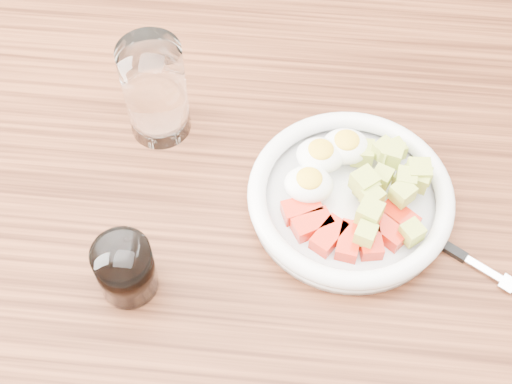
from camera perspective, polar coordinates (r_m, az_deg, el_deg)
dining_table at (r=0.95m, az=0.54°, el=-4.79°), size 1.50×0.90×0.77m
bowl at (r=0.86m, az=7.56°, el=-0.15°), size 0.25×0.25×0.06m
fork at (r=0.86m, az=15.41°, el=-4.51°), size 0.16×0.10×0.01m
water_glass at (r=0.89m, az=-8.08°, el=8.02°), size 0.08×0.08×0.14m
coffee_glass at (r=0.80m, az=-10.40°, el=-6.09°), size 0.07×0.07×0.07m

